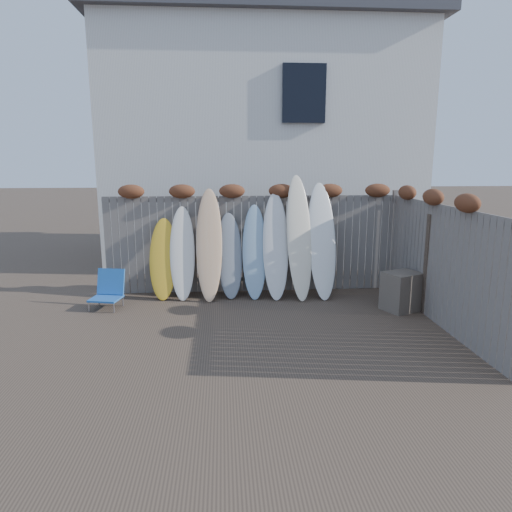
{
  "coord_description": "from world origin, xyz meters",
  "views": [
    {
      "loc": [
        -0.59,
        -6.9,
        2.72
      ],
      "look_at": [
        0.0,
        1.2,
        1.0
      ],
      "focal_mm": 32.0,
      "sensor_mm": 36.0,
      "label": 1
    }
  ],
  "objects": [
    {
      "name": "surfboard_4",
      "position": [
        0.03,
        1.99,
        0.92
      ],
      "size": [
        0.51,
        0.68,
        1.84
      ],
      "primitive_type": "ellipsoid",
      "rotation": [
        -0.31,
        0.0,
        -0.05
      ],
      "color": "#87A8C4",
      "rests_on": "ground"
    },
    {
      "name": "surfboard_0",
      "position": [
        -1.78,
        2.03,
        0.79
      ],
      "size": [
        0.57,
        0.6,
        1.58
      ],
      "primitive_type": "ellipsoid",
      "rotation": [
        -0.31,
        0.0,
        -0.04
      ],
      "color": "yellow",
      "rests_on": "ground"
    },
    {
      "name": "beach_chair",
      "position": [
        -2.76,
        1.51,
        0.32
      ],
      "size": [
        0.63,
        0.65,
        0.7
      ],
      "color": "#235DAF",
      "rests_on": "ground"
    },
    {
      "name": "surfboard_2",
      "position": [
        -0.87,
        1.96,
        1.08
      ],
      "size": [
        0.52,
        0.77,
        2.17
      ],
      "primitive_type": "ellipsoid",
      "rotation": [
        -0.31,
        0.0,
        -0.02
      ],
      "color": "#FAD296",
      "rests_on": "ground"
    },
    {
      "name": "wooden_crate",
      "position": [
        2.65,
        0.92,
        0.36
      ],
      "size": [
        0.77,
        0.71,
        0.71
      ],
      "primitive_type": "cube",
      "rotation": [
        0.0,
        0.0,
        0.43
      ],
      "color": "brown",
      "rests_on": "ground"
    },
    {
      "name": "ground",
      "position": [
        0.0,
        0.0,
        0.0
      ],
      "size": [
        80.0,
        80.0,
        0.0
      ],
      "primitive_type": "plane",
      "color": "#493A2D"
    },
    {
      "name": "surfboard_6",
      "position": [
        0.91,
        1.91,
        1.21
      ],
      "size": [
        0.54,
        0.88,
        2.43
      ],
      "primitive_type": "ellipsoid",
      "rotation": [
        -0.31,
        0.0,
        0.06
      ],
      "color": "#F6E9CB",
      "rests_on": "ground"
    },
    {
      "name": "surfboard_1",
      "position": [
        -1.4,
        2.02,
        0.91
      ],
      "size": [
        0.5,
        0.66,
        1.82
      ],
      "primitive_type": "ellipsoid",
      "rotation": [
        -0.31,
        0.0,
        0.02
      ],
      "color": "white",
      "rests_on": "ground"
    },
    {
      "name": "lattice_panel",
      "position": [
        3.06,
        1.25,
        0.9
      ],
      "size": [
        0.2,
        1.19,
        1.79
      ],
      "primitive_type": "cube",
      "rotation": [
        0.0,
        0.0,
        -0.13
      ],
      "color": "brown",
      "rests_on": "ground"
    },
    {
      "name": "right_fence",
      "position": [
        2.99,
        0.25,
        1.14
      ],
      "size": [
        0.28,
        4.4,
        2.24
      ],
      "color": "slate",
      "rests_on": "ground"
    },
    {
      "name": "surfboard_3",
      "position": [
        -0.47,
        2.04,
        0.84
      ],
      "size": [
        0.54,
        0.64,
        1.68
      ],
      "primitive_type": "ellipsoid",
      "rotation": [
        -0.31,
        0.0,
        0.07
      ],
      "color": "gray",
      "rests_on": "ground"
    },
    {
      "name": "surfboard_5",
      "position": [
        0.45,
        1.95,
        1.04
      ],
      "size": [
        0.53,
        0.75,
        2.07
      ],
      "primitive_type": "ellipsoid",
      "rotation": [
        -0.31,
        0.0,
        -0.02
      ],
      "color": "silver",
      "rests_on": "ground"
    },
    {
      "name": "house",
      "position": [
        0.5,
        6.5,
        3.2
      ],
      "size": [
        8.5,
        5.5,
        6.33
      ],
      "color": "silver",
      "rests_on": "ground"
    },
    {
      "name": "back_fence",
      "position": [
        0.06,
        2.39,
        1.18
      ],
      "size": [
        6.05,
        0.28,
        2.24
      ],
      "color": "slate",
      "rests_on": "ground"
    },
    {
      "name": "surfboard_7",
      "position": [
        1.37,
        1.92,
        1.14
      ],
      "size": [
        0.58,
        0.82,
        2.27
      ],
      "primitive_type": "ellipsoid",
      "rotation": [
        -0.31,
        0.0,
        0.04
      ],
      "color": "white",
      "rests_on": "ground"
    }
  ]
}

